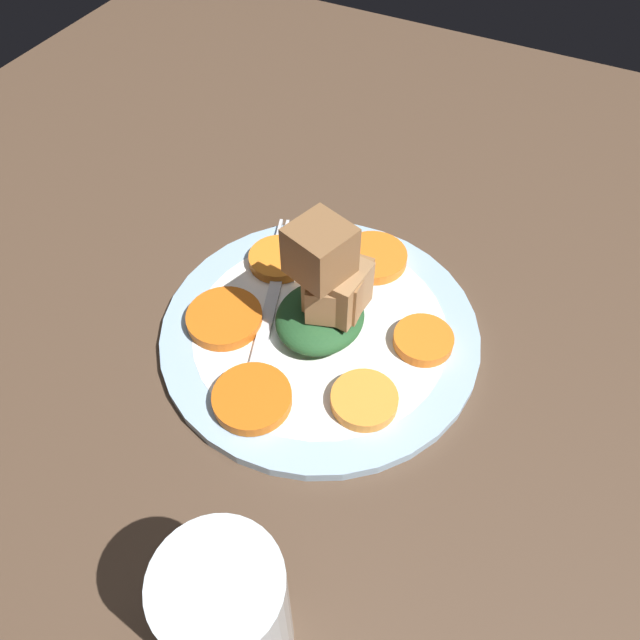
{
  "coord_description": "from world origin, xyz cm",
  "views": [
    {
      "loc": [
        30.68,
        15.51,
        45.74
      ],
      "look_at": [
        0.0,
        0.0,
        4.1
      ],
      "focal_mm": 35.0,
      "sensor_mm": 36.0,
      "label": 1
    }
  ],
  "objects": [
    {
      "name": "carrot_slice_4",
      "position": [
        3.24,
        -7.78,
        3.61
      ],
      "size": [
        6.69,
        6.69,
        1.02
      ],
      "primitive_type": "cylinder",
      "color": "orange",
      "rests_on": "plate"
    },
    {
      "name": "carrot_slice_5",
      "position": [
        9.28,
        -1.36,
        3.61
      ],
      "size": [
        6.38,
        6.38,
        1.02
      ],
      "primitive_type": "cylinder",
      "color": "#D66114",
      "rests_on": "plate"
    },
    {
      "name": "carrot_slice_2",
      "position": [
        -9.61,
        0.88,
        3.61
      ],
      "size": [
        6.4,
        6.4,
        1.02
      ],
      "primitive_type": "cylinder",
      "color": "orange",
      "rests_on": "plate"
    },
    {
      "name": "table_slab",
      "position": [
        0.0,
        0.0,
        1.0
      ],
      "size": [
        120.0,
        120.0,
        2.0
      ],
      "primitive_type": "cube",
      "color": "#4C3828",
      "rests_on": "ground"
    },
    {
      "name": "carrot_slice_1",
      "position": [
        -2.37,
        8.7,
        3.61
      ],
      "size": [
        5.15,
        5.15,
        1.02
      ],
      "primitive_type": "cylinder",
      "color": "orange",
      "rests_on": "plate"
    },
    {
      "name": "plate",
      "position": [
        0.0,
        0.0,
        2.52
      ],
      "size": [
        28.05,
        28.05,
        1.05
      ],
      "color": "#99B7D1",
      "rests_on": "table_slab"
    },
    {
      "name": "fork",
      "position": [
        -2.35,
        -5.83,
        3.3
      ],
      "size": [
        18.52,
        7.82,
        0.4
      ],
      "rotation": [
        0.0,
        0.0,
        0.33
      ],
      "color": "silver",
      "rests_on": "plate"
    },
    {
      "name": "water_glass",
      "position": [
        24.48,
        6.58,
        7.93
      ],
      "size": [
        7.06,
        7.06,
        11.87
      ],
      "color": "silver",
      "rests_on": "table_slab"
    },
    {
      "name": "center_pile",
      "position": [
        -0.4,
        0.52,
        7.86
      ],
      "size": [
        8.37,
        7.54,
        11.5
      ],
      "color": "#235128",
      "rests_on": "plate"
    },
    {
      "name": "carrot_slice_3",
      "position": [
        -5.32,
        -7.13,
        3.61
      ],
      "size": [
        5.69,
        5.69,
        1.02
      ],
      "primitive_type": "cylinder",
      "color": "orange",
      "rests_on": "plate"
    },
    {
      "name": "carrot_slice_0",
      "position": [
        5.39,
        6.66,
        3.61
      ],
      "size": [
        5.4,
        5.4,
        1.02
      ],
      "primitive_type": "cylinder",
      "color": "orange",
      "rests_on": "plate"
    }
  ]
}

